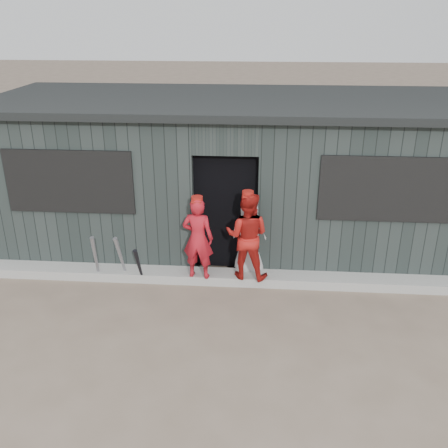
# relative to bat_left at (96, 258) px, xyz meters

# --- Properties ---
(ground) EXTENTS (80.00, 80.00, 0.00)m
(ground) POSITION_rel_bat_left_xyz_m (2.00, -1.65, -0.41)
(ground) COLOR brown
(ground) RESTS_ON ground
(curb) EXTENTS (8.00, 0.36, 0.15)m
(curb) POSITION_rel_bat_left_xyz_m (2.00, 0.17, -0.34)
(curb) COLOR #999994
(curb) RESTS_ON ground
(bat_left) EXTENTS (0.11, 0.29, 0.83)m
(bat_left) POSITION_rel_bat_left_xyz_m (0.00, 0.00, 0.00)
(bat_left) COLOR gray
(bat_left) RESTS_ON ground
(bat_mid) EXTENTS (0.14, 0.32, 0.81)m
(bat_mid) POSITION_rel_bat_left_xyz_m (0.39, 0.05, -0.01)
(bat_mid) COLOR gray
(bat_mid) RESTS_ON ground
(bat_right) EXTENTS (0.10, 0.32, 0.67)m
(bat_right) POSITION_rel_bat_left_xyz_m (0.70, -0.06, -0.08)
(bat_right) COLOR black
(bat_right) RESTS_ON ground
(player_red_left) EXTENTS (0.51, 0.36, 1.30)m
(player_red_left) POSITION_rel_bat_left_xyz_m (1.61, 0.03, 0.38)
(player_red_left) COLOR #B51622
(player_red_left) RESTS_ON curb
(player_red_right) EXTENTS (0.75, 0.63, 1.38)m
(player_red_right) POSITION_rel_bat_left_xyz_m (2.35, 0.10, 0.42)
(player_red_right) COLOR #AB1915
(player_red_right) RESTS_ON curb
(player_grey_back) EXTENTS (0.73, 0.56, 1.32)m
(player_grey_back) POSITION_rel_bat_left_xyz_m (2.39, 0.44, 0.25)
(player_grey_back) COLOR #B2B2B2
(player_grey_back) RESTS_ON ground
(dugout) EXTENTS (8.30, 3.30, 2.62)m
(dugout) POSITION_rel_bat_left_xyz_m (2.00, 1.85, 0.87)
(dugout) COLOR black
(dugout) RESTS_ON ground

